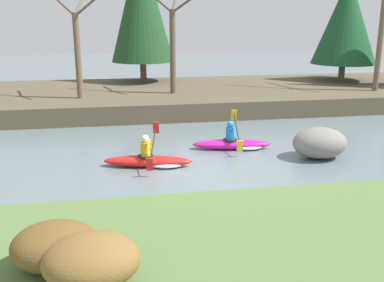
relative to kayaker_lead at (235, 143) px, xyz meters
The scene contains 12 objects.
ground_plane 2.82m from the kayaker_lead, 123.69° to the right, with size 90.00×90.00×0.00m, color slate.
riverbank_far 8.79m from the kayaker_lead, 100.25° to the left, with size 44.00×8.88×0.82m.
conifer_tree_mid_left 12.78m from the kayaker_lead, 101.33° to the left, with size 3.50×3.50×7.67m.
conifer_tree_centre 14.15m from the kayaker_lead, 47.37° to the left, with size 3.67×3.67×5.90m.
bare_tree_upstream 9.14m from the kayaker_lead, 129.96° to the left, with size 2.82×2.78×5.04m.
bare_tree_mid_upstream 7.97m from the kayaker_lead, 98.99° to the left, with size 2.93×2.90×5.26m.
bare_tree_mid_downstream 11.69m from the kayaker_lead, 34.59° to the left, with size 3.83×3.79×6.98m.
shrub_clump_second 9.48m from the kayaker_lead, 122.52° to the right, with size 1.36×1.13×0.74m.
shrub_clump_third 9.68m from the kayaker_lead, 117.84° to the right, with size 1.43×1.19×0.77m.
kayaker_lead is the anchor object (origin of this frame).
kayaker_middle 3.33m from the kayaker_lead, 155.38° to the right, with size 2.79×2.06×1.20m.
boulder_midstream 2.86m from the kayaker_lead, 30.80° to the right, with size 1.78×1.39×1.01m.
Camera 1 is at (-2.52, -12.16, 4.46)m, focal length 42.00 mm.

